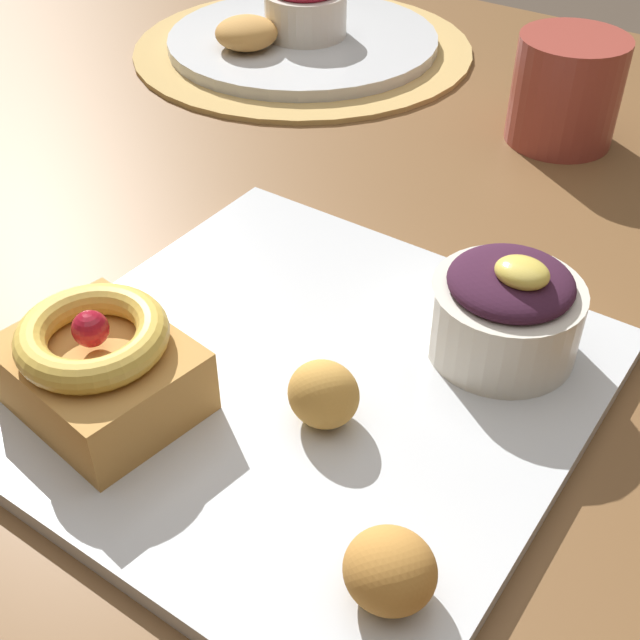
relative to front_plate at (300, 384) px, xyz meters
The scene contains 11 objects.
dining_table 0.16m from the front_plate, 107.03° to the left, with size 1.56×1.08×0.73m.
woven_placemat 0.52m from the front_plate, 125.43° to the left, with size 0.36×0.36×0.01m, color tan.
front_plate is the anchor object (origin of this frame).
cake_slice 0.11m from the front_plate, 134.08° to the right, with size 0.11×0.09×0.06m.
berry_ramekin 0.12m from the front_plate, 46.10° to the left, with size 0.09×0.09×0.07m.
fritter_front 0.15m from the front_plate, 38.79° to the right, with size 0.04×0.04×0.03m, color #BC7F38.
fritter_middle 0.04m from the front_plate, 33.65° to the right, with size 0.04×0.04×0.04m, color gold.
back_plate 0.52m from the front_plate, 125.43° to the left, with size 0.28×0.28×0.01m, color silver.
back_ramekin 0.52m from the front_plate, 125.08° to the left, with size 0.09×0.09×0.07m.
back_pastry 0.49m from the front_plate, 132.11° to the left, with size 0.06×0.06×0.03m, color #C68E47.
coffee_mug 0.38m from the front_plate, 89.93° to the left, with size 0.09×0.09×0.09m, color #993D33.
Camera 1 is at (0.25, -0.41, 1.06)m, focal length 46.33 mm.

